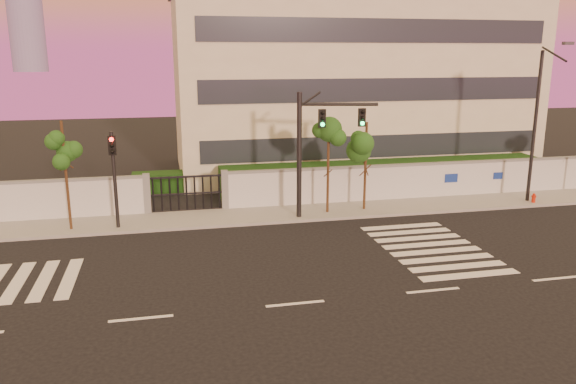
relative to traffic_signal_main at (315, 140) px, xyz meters
The scene contains 13 objects.
ground 10.89m from the traffic_signal_main, 108.76° to the right, with size 120.00×120.00×0.00m, color black.
sidewalk 5.19m from the traffic_signal_main, 164.28° to the left, with size 60.00×3.00×0.15m, color gray.
perimeter_wall 4.94m from the traffic_signal_main, 142.52° to the left, with size 60.00×0.36×2.20m.
hedge_row 6.42m from the traffic_signal_main, 112.06° to the left, with size 41.00×4.25×1.80m.
institutional_building 13.84m from the traffic_signal_main, 65.15° to the left, with size 24.40×12.40×12.25m.
road_markings 8.57m from the traffic_signal_main, 129.70° to the right, with size 57.00×7.62×0.02m.
street_tree_c 11.71m from the traffic_signal_main, behind, with size 1.52×1.21×5.22m.
street_tree_d 1.17m from the traffic_signal_main, 32.57° to the left, with size 1.59×1.26×4.71m.
street_tree_e 3.06m from the traffic_signal_main, 13.17° to the left, with size 1.62×1.29×4.74m.
traffic_signal_main is the anchor object (origin of this frame).
traffic_signal_secondary 9.65m from the traffic_signal_main, behind, with size 0.37×0.35×4.70m.
streetlight_east 12.47m from the traffic_signal_main, ahead, with size 0.52×2.10×8.72m.
fire_hydrant 13.05m from the traffic_signal_main, ahead, with size 0.27×0.25×0.67m.
Camera 1 is at (-3.99, -16.84, 8.11)m, focal length 35.00 mm.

